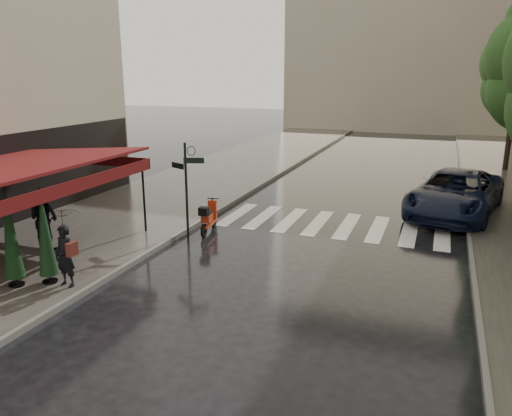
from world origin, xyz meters
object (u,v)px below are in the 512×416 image
Objects in this scene: pedestrian_with_umbrella at (62,224)px; parasol_back at (45,233)px; scooter at (208,218)px; parasol_front at (10,232)px; pedestrian_terrace at (44,219)px; parked_car at (455,193)px.

pedestrian_with_umbrella is 0.64m from parasol_back.
parasol_front reaches higher than scooter.
pedestrian_terrace is 2.75m from parasol_back.
pedestrian_terrace is 14.34m from parked_car.
pedestrian_with_umbrella is 1.51× the size of scooter.
scooter is 0.65× the size of parasol_back.
parasol_front is (1.26, -2.41, 0.48)m from pedestrian_terrace.
pedestrian_with_umbrella reaches higher than scooter.
pedestrian_with_umbrella is 0.98× the size of parasol_back.
scooter is (1.23, 5.42, -1.23)m from pedestrian_with_umbrella.
parasol_back is (1.89, -1.96, 0.40)m from pedestrian_terrace.
parked_car is at bearing 55.43° from pedestrian_with_umbrella.
pedestrian_terrace is at bearing 133.96° from parasol_back.
parked_car is at bearing 47.24° from parasol_front.
pedestrian_with_umbrella is 3.23m from pedestrian_terrace.
parked_car is 14.28m from parasol_back.
parked_car is (7.77, 5.17, 0.35)m from scooter.
scooter is 6.43m from parasol_front.
parasol_front is at bearing -121.15° from parked_car.
parasol_front reaches higher than pedestrian_with_umbrella.
parasol_back is (-0.57, 0.01, -0.28)m from pedestrian_with_umbrella.
parasol_back is (0.63, 0.45, -0.08)m from parasol_front.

